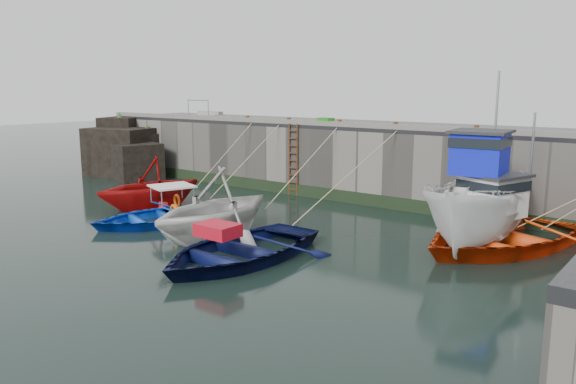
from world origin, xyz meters
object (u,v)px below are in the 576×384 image
Objects in this scene: boat_near_navy at (239,260)px; boat_far_white at (481,209)px; boat_far_orange at (501,233)px; bollard_e at (476,129)px; boat_near_blacktrim at (215,238)px; bollard_b at (289,121)px; bollard_a at (247,119)px; bollard_d at (396,125)px; boat_near_blue at (160,223)px; fish_crate at (326,122)px; boat_near_white at (151,207)px; bollard_c at (340,123)px; ladder at (293,160)px.

boat_far_white reaches higher than boat_near_navy.
boat_far_orange is 27.85× the size of bollard_e.
boat_near_blacktrim is 8.86m from bollard_b.
bollard_d is at bearing 0.00° from bollard_a.
fish_crate is at bearing 94.39° from boat_near_blue.
fish_crate is 6.54m from bollard_e.
fish_crate is 2.39× the size of bollard_a.
bollard_b is at bearing -167.63° from fish_crate.
bollard_a is (-2.46, 7.48, 3.30)m from boat_near_blue.
fish_crate is (4.38, 6.01, 3.33)m from boat_near_white.
boat_near_navy is 10.82m from bollard_b.
boat_near_navy is 7.99m from boat_far_orange.
boat_far_white is 0.92m from boat_far_orange.
bollard_e is (3.20, 0.00, 0.00)m from bollard_d.
boat_near_navy is at bearing 3.46° from boat_near_blue.
fish_crate is at bearing 178.48° from boat_far_orange.
bollard_b is at bearing 119.66° from boat_near_navy.
bollard_b is at bearing 156.52° from boat_far_white.
bollard_d is (2.38, 7.68, 3.30)m from boat_near_blacktrim.
boat_near_blue is 17.48× the size of bollard_b.
boat_near_navy is 9.83m from bollard_c.
boat_near_blacktrim reaches higher than boat_near_blue.
bollard_e reaches higher than ladder.
boat_far_orange is 4.67m from bollard_e.
bollard_d is 3.20m from bollard_e.
bollard_c is at bearing 150.45° from boat_far_white.
boat_far_orange is 9.57m from fish_crate.
boat_near_navy is at bearing -59.70° from fish_crate.
bollard_a and bollard_c have the same top height.
boat_near_blacktrim is 17.59× the size of bollard_d.
boat_near_blue is at bearing -94.35° from ladder.
bollard_e is (5.80, 0.00, 0.00)m from bollard_c.
ladder is at bearing 71.11° from boat_near_white.
boat_near_white is 16.04× the size of bollard_c.
boat_near_navy is 19.79× the size of bollard_d.
bollard_d reaches higher than boat_near_white.
boat_far_orange reaches higher than boat_near_navy.
bollard_a is at bearing -174.77° from boat_far_orange.
boat_near_navy is at bearing -49.56° from bollard_a.
boat_far_white reaches higher than bollard_d.
boat_near_white is 6.70× the size of fish_crate.
boat_near_navy is at bearing -74.85° from bollard_c.
fish_crate is at bearing 176.15° from bollard_c.
boat_far_orange is 27.85× the size of bollard_d.
boat_far_white is at bearing -24.08° from bollard_c.
boat_far_white is at bearing -17.06° from ladder.
fish_crate is at bearing 179.14° from bollard_d.
boat_near_blacktrim is at bearing 15.33° from boat_near_blue.
boat_far_orange is at bearing 21.15° from boat_near_white.
bollard_c is at bearing 89.97° from boat_near_blacktrim.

